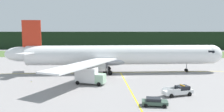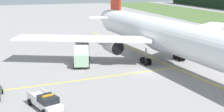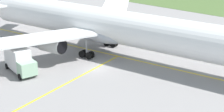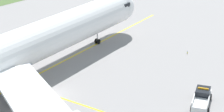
# 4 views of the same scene
# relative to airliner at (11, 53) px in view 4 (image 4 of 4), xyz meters

# --- Properties ---
(ground) EXTENTS (320.00, 320.00, 0.00)m
(ground) POSITION_rel_airliner_xyz_m (1.83, -6.27, -4.96)
(ground) COLOR gray
(taxiway_centerline_main) EXTENTS (82.72, 8.20, 0.01)m
(taxiway_centerline_main) POSITION_rel_airliner_xyz_m (0.61, 0.06, -4.96)
(taxiway_centerline_main) COLOR yellow
(taxiway_centerline_main) RESTS_ON ground
(airliner) EXTENTS (62.25, 50.25, 14.88)m
(airliner) POSITION_rel_airliner_xyz_m (0.00, 0.00, 0.00)
(airliner) COLOR white
(airliner) RESTS_ON ground
(ops_pickup_truck) EXTENTS (5.96, 3.69, 1.94)m
(ops_pickup_truck) POSITION_rel_airliner_xyz_m (11.46, -22.76, -4.06)
(ops_pickup_truck) COLOR white
(ops_pickup_truck) RESTS_ON ground
(taxiway_edge_light_east) EXTENTS (0.12, 0.12, 0.46)m
(taxiway_edge_light_east) POSITION_rel_airliner_xyz_m (25.86, -13.03, -4.71)
(taxiway_edge_light_east) COLOR yellow
(taxiway_edge_light_east) RESTS_ON ground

